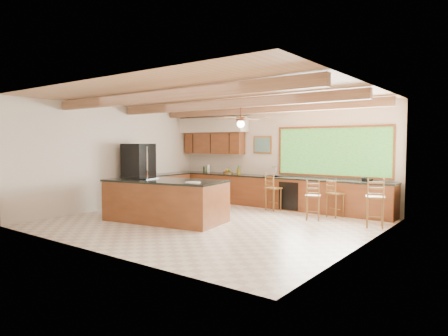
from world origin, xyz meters
The scene contains 9 objects.
ground centered at (0.00, 0.00, 0.00)m, with size 7.20×7.20×0.00m, color beige.
room_shell centered at (-0.17, 0.65, 2.21)m, with size 7.27×6.54×3.02m.
counter_run centered at (-0.82, 2.52, 0.46)m, with size 7.12×3.10×1.23m.
island centered at (-1.01, -0.53, 0.51)m, with size 3.10×1.85×1.03m.
refrigerator centered at (-3.05, 0.40, 0.95)m, with size 0.81×0.79×1.89m.
bar_stool_a centered at (0.32, 2.35, 0.62)m, with size 0.45×0.45×1.05m.
bar_stool_b centered at (2.11, 2.40, 0.60)m, with size 0.46×0.46×1.02m.
bar_stool_c centered at (1.82, 1.68, 0.60)m, with size 0.47×0.47×1.00m.
bar_stool_d centered at (3.30, 1.72, 0.68)m, with size 0.51×0.51×1.14m.
Camera 1 is at (5.92, -7.40, 1.90)m, focal length 32.00 mm.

